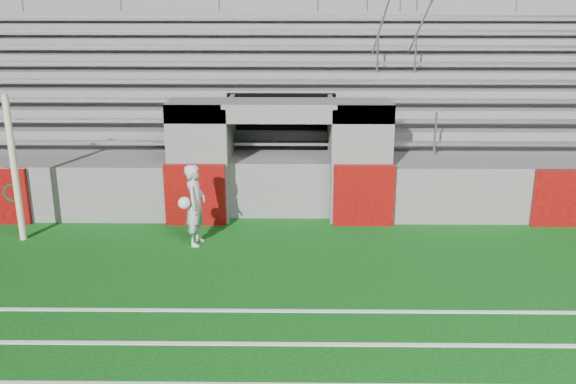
{
  "coord_description": "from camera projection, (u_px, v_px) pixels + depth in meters",
  "views": [
    {
      "loc": [
        0.35,
        -10.09,
        4.81
      ],
      "look_at": [
        0.2,
        1.8,
        1.1
      ],
      "focal_mm": 40.0,
      "sensor_mm": 36.0,
      "label": 1
    }
  ],
  "objects": [
    {
      "name": "hose_coil",
      "position": [
        14.0,
        193.0,
        13.73
      ],
      "size": [
        0.58,
        0.15,
        0.58
      ],
      "color": "#0E4618",
      "rests_on": "ground"
    },
    {
      "name": "goalkeeper_with_ball",
      "position": [
        195.0,
        205.0,
        12.59
      ],
      "size": [
        0.54,
        0.64,
        1.63
      ],
      "color": "#ACB0B5",
      "rests_on": "ground"
    },
    {
      "name": "stadium_structure",
      "position": [
        284.0,
        114.0,
        18.23
      ],
      "size": [
        26.0,
        8.48,
        5.42
      ],
      "color": "#5B5957",
      "rests_on": "ground"
    },
    {
      "name": "ground",
      "position": [
        275.0,
        284.0,
        11.07
      ],
      "size": [
        90.0,
        90.0,
        0.0
      ],
      "primitive_type": "plane",
      "color": "#0B450F",
      "rests_on": "ground"
    },
    {
      "name": "field_post",
      "position": [
        14.0,
        169.0,
        12.63
      ],
      "size": [
        0.13,
        0.13,
        2.96
      ],
      "primitive_type": "cylinder",
      "color": "beige",
      "rests_on": "ground"
    }
  ]
}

